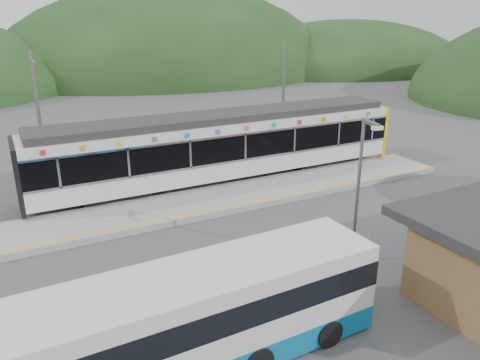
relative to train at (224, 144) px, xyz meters
name	(u,v)px	position (x,y,z in m)	size (l,w,h in m)	color
ground	(250,229)	(-1.68, -6.00, -2.06)	(120.00, 120.00, 0.00)	#4C4C4F
hills	(300,172)	(4.51, -0.71, -2.06)	(146.00, 149.00, 26.00)	#1E3D19
platform	(217,200)	(-1.68, -2.70, -1.91)	(26.00, 3.20, 0.30)	#9E9E99
yellow_line	(229,206)	(-1.68, -4.00, -1.76)	(26.00, 0.10, 0.01)	yellow
train	(224,144)	(0.00, 0.00, 0.00)	(20.44, 3.01, 3.74)	black
catenary_mast_west	(40,122)	(-8.68, 2.56, 1.58)	(0.18, 1.80, 7.00)	slate
catenary_mast_east	(283,99)	(5.32, 2.56, 1.58)	(0.18, 1.80, 7.00)	slate
bus	(197,322)	(-6.79, -12.52, -0.77)	(9.90, 2.55, 2.68)	#0B6DA9
lamp_post	(361,180)	(0.30, -10.26, 1.15)	(0.38, 0.98, 5.35)	slate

